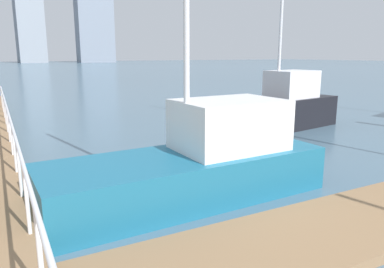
% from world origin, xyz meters
% --- Properties ---
extents(ground_plane, '(300.00, 300.00, 0.00)m').
position_xyz_m(ground_plane, '(0.00, 20.00, 0.00)').
color(ground_plane, slate).
extents(floating_dock, '(11.67, 2.00, 0.18)m').
position_xyz_m(floating_dock, '(2.34, 7.43, 0.09)').
color(floating_dock, '#93704C').
rests_on(floating_dock, ground_plane).
extents(boardwalk_railing, '(0.06, 29.94, 1.08)m').
position_xyz_m(boardwalk_railing, '(-3.15, 9.06, 1.24)').
color(boardwalk_railing, white).
rests_on(boardwalk_railing, boardwalk).
extents(moored_boat_0, '(6.09, 2.28, 6.86)m').
position_xyz_m(moored_boat_0, '(0.27, 10.07, 0.76)').
color(moored_boat_0, '#1E6B8C').
rests_on(moored_boat_0, ground_plane).
extents(moored_boat_4, '(6.09, 2.66, 7.46)m').
position_xyz_m(moored_boat_4, '(6.78, 14.96, 0.87)').
color(moored_boat_4, black).
rests_on(moored_boat_4, ground_plane).
extents(skyline_tower_3, '(9.06, 12.05, 32.44)m').
position_xyz_m(skyline_tower_3, '(9.24, 146.77, 16.22)').
color(skyline_tower_3, '#8C939E').
rests_on(skyline_tower_3, ground_plane).
extents(skyline_tower_4, '(12.78, 11.24, 30.91)m').
position_xyz_m(skyline_tower_4, '(30.28, 141.43, 15.46)').
color(skyline_tower_4, gray).
rests_on(skyline_tower_4, ground_plane).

